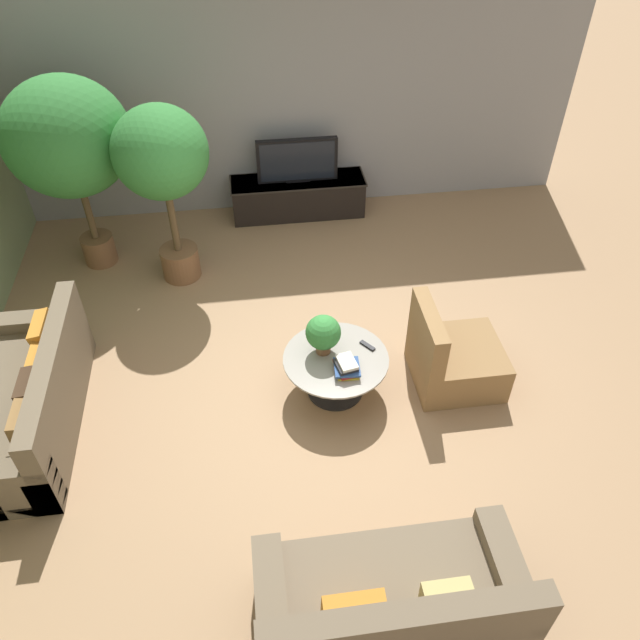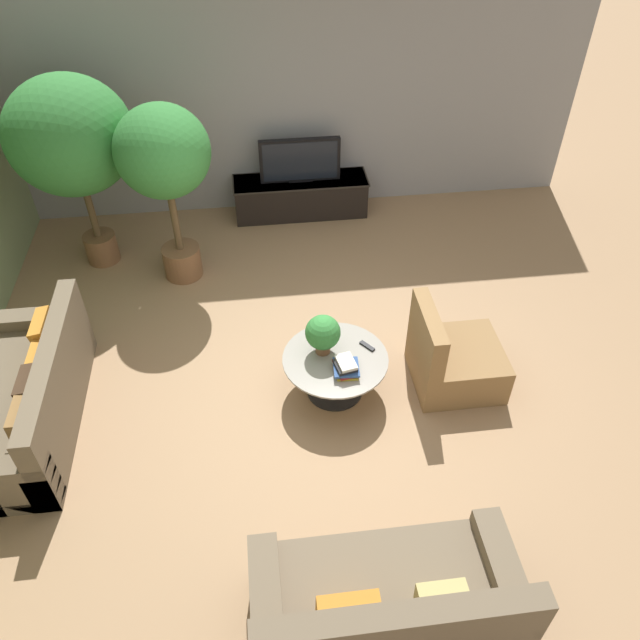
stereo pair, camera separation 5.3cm
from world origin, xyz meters
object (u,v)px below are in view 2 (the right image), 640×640
Objects in this scene: coffee_table at (335,368)px; potted_plant_tabletop at (323,333)px; television at (300,160)px; armchair_wicker at (452,360)px; media_console at (301,196)px; couch_by_wall at (30,399)px; couch_near_entry at (387,605)px; potted_palm_corner at (164,160)px; potted_palm_tall at (71,139)px.

coffee_table is 0.38m from potted_plant_tabletop.
television is 3.35m from armchair_wicker.
media_console is 0.50m from television.
couch_by_wall is 4.89× the size of potted_plant_tabletop.
coffee_table is 2.69m from couch_by_wall.
armchair_wicker is at bearing -4.73° from potted_plant_tabletop.
television reaches higher than couch_near_entry.
armchair_wicker is at bearing -70.49° from television.
potted_palm_corner is (-1.51, 4.15, 1.15)m from couch_near_entry.
potted_palm_corner is at bearing 149.03° from couch_by_wall.
armchair_wicker is 1.27m from potted_plant_tabletop.
couch_by_wall is (-2.69, -3.16, 0.04)m from media_console.
potted_palm_tall is (-2.43, 2.39, 1.23)m from coffee_table.
media_console is 3.13m from coffee_table.
potted_plant_tabletop is at bearing -91.86° from television.
television is 0.52× the size of couch_by_wall.
coffee_table is at bearing 90.00° from armchair_wicker.
armchair_wicker is 4.45m from potted_palm_tall.
potted_palm_corner is at bearing 126.55° from coffee_table.
coffee_table is 0.44× the size of potted_palm_tall.
potted_palm_tall is at bearing -61.56° from couch_near_entry.
potted_plant_tabletop is at bearing 92.98° from couch_by_wall.
television is at bearing 88.14° from potted_plant_tabletop.
couch_near_entry is (0.04, -5.28, 0.03)m from media_console.
television is 0.46× the size of potted_palm_tall.
armchair_wicker is at bearing 90.52° from couch_by_wall.
couch_near_entry reaches higher than potted_plant_tabletop.
coffee_table is (0.00, -3.12, -0.45)m from television.
television is (0.00, -0.00, 0.50)m from media_console.
couch_by_wall reaches higher than coffee_table.
television is 5.30m from couch_near_entry.
coffee_table is at bearing -89.05° from couch_near_entry.
couch_by_wall is at bearing -179.26° from coffee_table.
coffee_table is at bearing -53.45° from potted_palm_corner.
television is 0.50× the size of potted_palm_corner.
armchair_wicker is at bearing -116.31° from couch_near_entry.
media_console is at bearing 88.14° from potted_plant_tabletop.
media_console is at bearing 90.00° from television.
couch_by_wall is 3.79m from armchair_wicker.
potted_palm_tall is at bearing 55.88° from armchair_wicker.
potted_palm_corner is (-1.47, 1.99, 1.14)m from coffee_table.
potted_palm_tall is at bearing -163.24° from media_console.
potted_palm_tall is 3.39m from potted_plant_tabletop.
media_console reaches higher than coffee_table.
television reaches higher than armchair_wicker.
potted_palm_tall is at bearing 173.93° from couch_by_wall.
television is 2.54× the size of potted_plant_tabletop.
armchair_wicker is 2.18× the size of potted_plant_tabletop.
couch_by_wall is 2.24× the size of armchair_wicker.
media_console is 1.71× the size of television.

